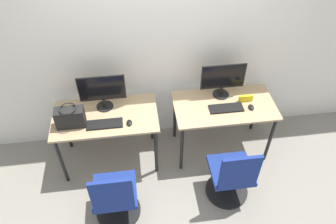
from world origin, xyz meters
The scene contains 14 objects.
ground_plane centered at (0.00, 0.00, 0.00)m, with size 20.00×20.00×0.00m, color gray.
wall_back centered at (0.00, 0.76, 1.40)m, with size 12.00×0.05×2.80m.
desk_left centered at (-0.68, 0.32, 0.66)m, with size 1.16×0.63×0.74m.
monitor_left centered at (-0.68, 0.46, 0.98)m, with size 0.51×0.19×0.43m.
keyboard_left centered at (-0.68, 0.18, 0.75)m, with size 0.38×0.14×0.02m.
mouse_left centered at (-0.41, 0.16, 0.76)m, with size 0.06×0.09×0.03m.
office_chair_left centered at (-0.62, -0.49, 0.35)m, with size 0.48×0.48×0.86m.
desk_right centered at (0.68, 0.32, 0.66)m, with size 1.16×0.63×0.74m.
monitor_right centered at (0.68, 0.49, 0.98)m, with size 0.51×0.19×0.43m.
keyboard_right centered at (0.68, 0.25, 0.75)m, with size 0.38×0.14×0.02m.
mouse_right centered at (0.96, 0.22, 0.76)m, with size 0.06×0.09×0.03m.
office_chair_right centered at (0.61, -0.40, 0.35)m, with size 0.48×0.48×0.86m.
handbag centered at (-1.02, 0.22, 0.86)m, with size 0.30×0.18×0.25m.
placard_right centered at (0.93, 0.35, 0.78)m, with size 0.16×0.03×0.08m.
Camera 1 is at (-0.33, -2.33, 3.27)m, focal length 35.00 mm.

